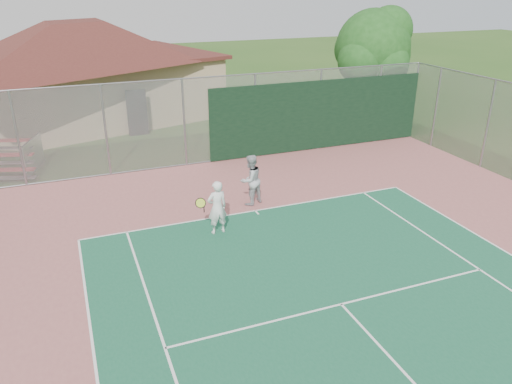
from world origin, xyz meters
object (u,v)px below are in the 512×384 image
tree (375,49)px  player_grey_back (251,180)px  player_white_front (217,208)px  clubhouse (80,61)px

tree → player_grey_back: (-9.02, -6.77, -3.02)m
tree → player_grey_back: 11.67m
tree → player_grey_back: tree is taller
player_white_front → player_grey_back: size_ratio=0.96×
clubhouse → tree: size_ratio=2.70×
clubhouse → player_grey_back: size_ratio=9.30×
clubhouse → player_white_front: bearing=-96.2°
clubhouse → player_grey_back: clubhouse is taller
tree → player_white_front: bearing=-141.9°
clubhouse → player_grey_back: 14.65m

